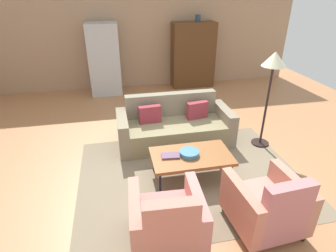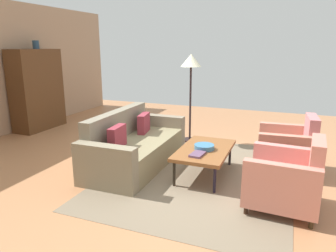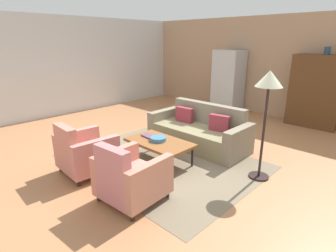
{
  "view_description": "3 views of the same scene",
  "coord_description": "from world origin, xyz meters",
  "px_view_note": "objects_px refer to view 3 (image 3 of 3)",
  "views": [
    {
      "loc": [
        -0.92,
        -3.65,
        2.65
      ],
      "look_at": [
        -0.14,
        0.18,
        0.66
      ],
      "focal_mm": 29.27,
      "sensor_mm": 36.0,
      "label": 1
    },
    {
      "loc": [
        -4.11,
        -1.44,
        1.86
      ],
      "look_at": [
        -0.05,
        0.16,
        0.74
      ],
      "focal_mm": 33.3,
      "sensor_mm": 36.0,
      "label": 2
    },
    {
      "loc": [
        3.37,
        -3.51,
        2.14
      ],
      "look_at": [
        0.21,
        -0.24,
        0.69
      ],
      "focal_mm": 29.03,
      "sensor_mm": 36.0,
      "label": 3
    }
  ],
  "objects_px": {
    "coffee_table": "(160,143)",
    "armchair_left": "(83,154)",
    "book_stack": "(148,136)",
    "fruit_bowl": "(158,139)",
    "couch": "(200,132)",
    "vase_tall": "(327,51)",
    "armchair_right": "(129,179)",
    "floor_lamp": "(268,89)",
    "cabinet": "(316,92)",
    "refrigerator": "(228,81)"
  },
  "relations": [
    {
      "from": "coffee_table",
      "to": "armchair_left",
      "type": "bearing_deg",
      "value": -117.37
    },
    {
      "from": "armchair_left",
      "to": "vase_tall",
      "type": "height_order",
      "value": "vase_tall"
    },
    {
      "from": "armchair_left",
      "to": "refrigerator",
      "type": "bearing_deg",
      "value": 100.01
    },
    {
      "from": "armchair_right",
      "to": "cabinet",
      "type": "height_order",
      "value": "cabinet"
    },
    {
      "from": "cabinet",
      "to": "book_stack",
      "type": "bearing_deg",
      "value": -110.14
    },
    {
      "from": "armchair_left",
      "to": "cabinet",
      "type": "distance_m",
      "value": 5.77
    },
    {
      "from": "vase_tall",
      "to": "floor_lamp",
      "type": "distance_m",
      "value": 3.58
    },
    {
      "from": "cabinet",
      "to": "floor_lamp",
      "type": "relative_size",
      "value": 1.05
    },
    {
      "from": "couch",
      "to": "refrigerator",
      "type": "relative_size",
      "value": 1.14
    },
    {
      "from": "armchair_left",
      "to": "refrigerator",
      "type": "distance_m",
      "value": 5.4
    },
    {
      "from": "coffee_table",
      "to": "cabinet",
      "type": "bearing_deg",
      "value": 73.79
    },
    {
      "from": "armchair_left",
      "to": "book_stack",
      "type": "distance_m",
      "value": 1.22
    },
    {
      "from": "coffee_table",
      "to": "vase_tall",
      "type": "distance_m",
      "value": 4.72
    },
    {
      "from": "book_stack",
      "to": "vase_tall",
      "type": "height_order",
      "value": "vase_tall"
    },
    {
      "from": "cabinet",
      "to": "armchair_right",
      "type": "bearing_deg",
      "value": -96.68
    },
    {
      "from": "cabinet",
      "to": "vase_tall",
      "type": "distance_m",
      "value": 1.0
    },
    {
      "from": "floor_lamp",
      "to": "coffee_table",
      "type": "bearing_deg",
      "value": -155.2
    },
    {
      "from": "coffee_table",
      "to": "book_stack",
      "type": "bearing_deg",
      "value": 176.81
    },
    {
      "from": "armchair_right",
      "to": "couch",
      "type": "bearing_deg",
      "value": 100.27
    },
    {
      "from": "book_stack",
      "to": "armchair_left",
      "type": "bearing_deg",
      "value": -103.59
    },
    {
      "from": "armchair_left",
      "to": "fruit_bowl",
      "type": "xyz_separation_m",
      "value": [
        0.57,
        1.17,
        0.1
      ]
    },
    {
      "from": "fruit_bowl",
      "to": "book_stack",
      "type": "distance_m",
      "value": 0.28
    },
    {
      "from": "couch",
      "to": "armchair_right",
      "type": "relative_size",
      "value": 2.39
    },
    {
      "from": "fruit_bowl",
      "to": "cabinet",
      "type": "relative_size",
      "value": 0.16
    },
    {
      "from": "vase_tall",
      "to": "refrigerator",
      "type": "height_order",
      "value": "vase_tall"
    },
    {
      "from": "refrigerator",
      "to": "floor_lamp",
      "type": "height_order",
      "value": "refrigerator"
    },
    {
      "from": "coffee_table",
      "to": "armchair_left",
      "type": "relative_size",
      "value": 1.36
    },
    {
      "from": "couch",
      "to": "floor_lamp",
      "type": "relative_size",
      "value": 1.22
    },
    {
      "from": "armchair_left",
      "to": "book_stack",
      "type": "relative_size",
      "value": 3.1
    },
    {
      "from": "book_stack",
      "to": "refrigerator",
      "type": "height_order",
      "value": "refrigerator"
    },
    {
      "from": "vase_tall",
      "to": "floor_lamp",
      "type": "relative_size",
      "value": 0.11
    },
    {
      "from": "coffee_table",
      "to": "fruit_bowl",
      "type": "height_order",
      "value": "fruit_bowl"
    },
    {
      "from": "coffee_table",
      "to": "refrigerator",
      "type": "distance_m",
      "value": 4.38
    },
    {
      "from": "book_stack",
      "to": "vase_tall",
      "type": "distance_m",
      "value": 4.79
    },
    {
      "from": "armchair_right",
      "to": "fruit_bowl",
      "type": "xyz_separation_m",
      "value": [
        -0.64,
        1.17,
        0.1
      ]
    },
    {
      "from": "vase_tall",
      "to": "refrigerator",
      "type": "distance_m",
      "value": 2.75
    },
    {
      "from": "fruit_bowl",
      "to": "cabinet",
      "type": "xyz_separation_m",
      "value": [
        1.28,
        4.27,
        0.46
      ]
    },
    {
      "from": "couch",
      "to": "armchair_right",
      "type": "xyz_separation_m",
      "value": [
        0.61,
        -2.35,
        0.06
      ]
    },
    {
      "from": "couch",
      "to": "vase_tall",
      "type": "relative_size",
      "value": 11.44
    },
    {
      "from": "coffee_table",
      "to": "armchair_left",
      "type": "distance_m",
      "value": 1.31
    },
    {
      "from": "coffee_table",
      "to": "book_stack",
      "type": "xyz_separation_m",
      "value": [
        -0.32,
        0.02,
        0.05
      ]
    },
    {
      "from": "book_stack",
      "to": "coffee_table",
      "type": "bearing_deg",
      "value": -3.19
    },
    {
      "from": "refrigerator",
      "to": "coffee_table",
      "type": "bearing_deg",
      "value": -73.52
    },
    {
      "from": "couch",
      "to": "vase_tall",
      "type": "distance_m",
      "value": 3.72
    },
    {
      "from": "coffee_table",
      "to": "fruit_bowl",
      "type": "xyz_separation_m",
      "value": [
        -0.03,
        0.0,
        0.07
      ]
    },
    {
      "from": "fruit_bowl",
      "to": "vase_tall",
      "type": "xyz_separation_m",
      "value": [
        1.38,
        4.27,
        1.45
      ]
    },
    {
      "from": "armchair_left",
      "to": "vase_tall",
      "type": "bearing_deg",
      "value": 73.59
    },
    {
      "from": "armchair_right",
      "to": "book_stack",
      "type": "height_order",
      "value": "armchair_right"
    },
    {
      "from": "armchair_right",
      "to": "fruit_bowl",
      "type": "relative_size",
      "value": 3.04
    },
    {
      "from": "book_stack",
      "to": "floor_lamp",
      "type": "height_order",
      "value": "floor_lamp"
    }
  ]
}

